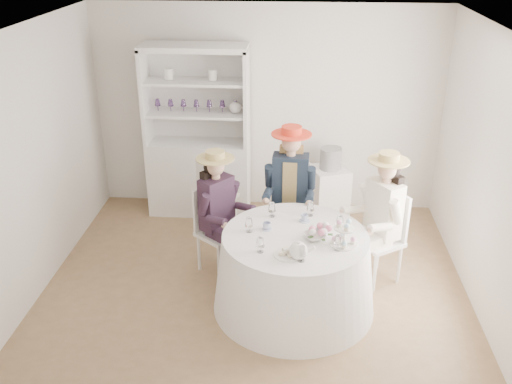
{
  "coord_description": "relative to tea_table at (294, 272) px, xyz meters",
  "views": [
    {
      "loc": [
        0.4,
        -5.18,
        3.54
      ],
      "look_at": [
        0.0,
        0.1,
        1.05
      ],
      "focal_mm": 40.0,
      "sensor_mm": 36.0,
      "label": 1
    }
  ],
  "objects": [
    {
      "name": "hatbox",
      "position": [
        0.43,
        2.02,
        0.42
      ],
      "size": [
        0.31,
        0.31,
        0.28
      ],
      "primitive_type": "cylinder",
      "rotation": [
        0.0,
        0.0,
        0.14
      ],
      "color": "black",
      "rests_on": "side_table"
    },
    {
      "name": "wall_back",
      "position": [
        -0.42,
        2.37,
        0.94
      ],
      "size": [
        4.5,
        0.0,
        4.5
      ],
      "primitive_type": "plane",
      "rotation": [
        1.57,
        0.0,
        0.0
      ],
      "color": "silver",
      "rests_on": "ground"
    },
    {
      "name": "flower_arrangement",
      "position": [
        0.23,
        -0.04,
        0.5
      ],
      "size": [
        0.18,
        0.18,
        0.07
      ],
      "rotation": [
        0.0,
        0.0,
        0.22
      ],
      "color": "pink",
      "rests_on": "tea_table"
    },
    {
      "name": "teacup_a",
      "position": [
        -0.28,
        0.1,
        0.44
      ],
      "size": [
        0.1,
        0.1,
        0.07
      ],
      "primitive_type": "imported",
      "rotation": [
        0.0,
        0.0,
        0.21
      ],
      "color": "white",
      "rests_on": "tea_table"
    },
    {
      "name": "teacup_c",
      "position": [
        0.25,
        0.07,
        0.45
      ],
      "size": [
        0.1,
        0.1,
        0.07
      ],
      "primitive_type": "imported",
      "rotation": [
        0.0,
        0.0,
        0.07
      ],
      "color": "white",
      "rests_on": "tea_table"
    },
    {
      "name": "ceiling",
      "position": [
        -0.42,
        0.37,
        2.29
      ],
      "size": [
        4.5,
        4.5,
        0.0
      ],
      "primitive_type": "plane",
      "rotation": [
        3.14,
        0.0,
        0.0
      ],
      "color": "white",
      "rests_on": "wall_back"
    },
    {
      "name": "guest_right",
      "position": [
        0.89,
        0.54,
        0.43
      ],
      "size": [
        0.64,
        0.6,
        1.49
      ],
      "rotation": [
        0.0,
        0.0,
        -0.98
      ],
      "color": "silver",
      "rests_on": "ground"
    },
    {
      "name": "table_teapot",
      "position": [
        0.03,
        -0.41,
        0.49
      ],
      "size": [
        0.24,
        0.17,
        0.18
      ],
      "rotation": [
        0.0,
        0.0,
        0.15
      ],
      "color": "white",
      "rests_on": "tea_table"
    },
    {
      "name": "spare_chair",
      "position": [
        -1.03,
        1.59,
        0.1
      ],
      "size": [
        0.55,
        0.55,
        0.94
      ],
      "rotation": [
        0.0,
        0.0,
        2.44
      ],
      "color": "silver",
      "rests_on": "ground"
    },
    {
      "name": "cupcake_stand",
      "position": [
        0.45,
        -0.14,
        0.5
      ],
      "size": [
        0.26,
        0.26,
        0.24
      ],
      "rotation": [
        0.0,
        0.0,
        0.39
      ],
      "color": "white",
      "rests_on": "tea_table"
    },
    {
      "name": "wall_left",
      "position": [
        -2.67,
        0.37,
        0.94
      ],
      "size": [
        0.0,
        4.5,
        4.5
      ],
      "primitive_type": "plane",
      "rotation": [
        1.57,
        0.0,
        1.57
      ],
      "color": "silver",
      "rests_on": "ground"
    },
    {
      "name": "stemware_set",
      "position": [
        0.0,
        -0.0,
        0.49
      ],
      "size": [
        0.97,
        0.97,
        0.15
      ],
      "color": "white",
      "rests_on": "tea_table"
    },
    {
      "name": "hutch",
      "position": [
        -1.29,
        2.09,
        0.39
      ],
      "size": [
        1.52,
        1.0,
        2.23
      ],
      "rotation": [
        0.0,
        0.0,
        -0.42
      ],
      "color": "silver",
      "rests_on": "ground"
    },
    {
      "name": "ground",
      "position": [
        -0.42,
        0.37,
        -0.41
      ],
      "size": [
        4.5,
        4.5,
        0.0
      ],
      "primitive_type": "plane",
      "color": "olive",
      "rests_on": "ground"
    },
    {
      "name": "side_table",
      "position": [
        0.43,
        2.02,
        -0.06
      ],
      "size": [
        0.57,
        0.57,
        0.69
      ],
      "primitive_type": "cube",
      "rotation": [
        0.0,
        0.0,
        0.34
      ],
      "color": "silver",
      "rests_on": "ground"
    },
    {
      "name": "guest_mid",
      "position": [
        -0.08,
        1.04,
        0.48
      ],
      "size": [
        0.57,
        0.59,
        1.57
      ],
      "rotation": [
        0.0,
        0.0,
        -0.05
      ],
      "color": "silver",
      "rests_on": "ground"
    },
    {
      "name": "teacup_b",
      "position": [
        0.09,
        0.3,
        0.45
      ],
      "size": [
        0.08,
        0.08,
        0.07
      ],
      "primitive_type": "imported",
      "rotation": [
        0.0,
        0.0,
        0.03
      ],
      "color": "white",
      "rests_on": "tea_table"
    },
    {
      "name": "guest_left",
      "position": [
        -0.84,
        0.62,
        0.39
      ],
      "size": [
        0.61,
        0.59,
        1.42
      ],
      "rotation": [
        0.0,
        0.0,
        0.89
      ],
      "color": "silver",
      "rests_on": "ground"
    },
    {
      "name": "wall_right",
      "position": [
        1.83,
        0.37,
        0.94
      ],
      "size": [
        0.0,
        4.5,
        4.5
      ],
      "primitive_type": "plane",
      "rotation": [
        1.57,
        0.0,
        -1.57
      ],
      "color": "silver",
      "rests_on": "ground"
    },
    {
      "name": "sandwich_plate",
      "position": [
        -0.07,
        -0.37,
        0.43
      ],
      "size": [
        0.25,
        0.25,
        0.06
      ],
      "rotation": [
        0.0,
        0.0,
        -0.37
      ],
      "color": "white",
      "rests_on": "tea_table"
    },
    {
      "name": "wall_front",
      "position": [
        -0.42,
        -1.63,
        0.94
      ],
      "size": [
        4.5,
        0.0,
        4.5
      ],
      "primitive_type": "plane",
      "rotation": [
        -1.57,
        0.0,
        0.0
      ],
      "color": "silver",
      "rests_on": "ground"
    },
    {
      "name": "flower_bowl",
      "position": [
        0.18,
        -0.06,
        0.44
      ],
      "size": [
        0.25,
        0.25,
        0.05
      ],
      "primitive_type": "imported",
      "rotation": [
        0.0,
        0.0,
        0.33
      ],
      "color": "white",
      "rests_on": "tea_table"
    },
    {
      "name": "tea_table",
      "position": [
        0.0,
        0.0,
        0.0
      ],
      "size": [
        1.63,
        1.63,
        0.82
      ],
      "rotation": [
        0.0,
        0.0,
        0.09
      ],
      "color": "white",
      "rests_on": "ground"
    }
  ]
}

